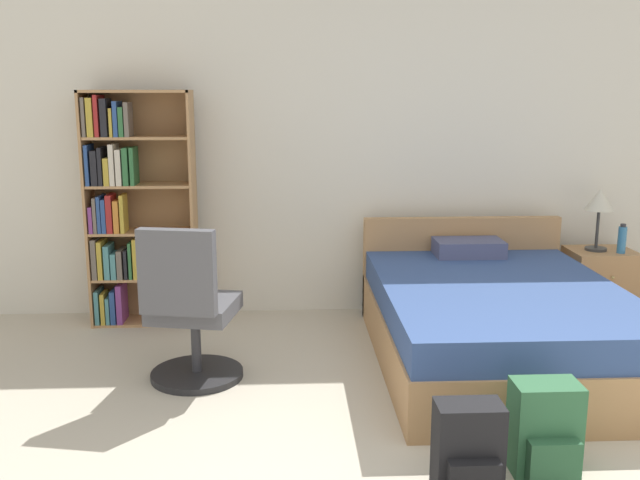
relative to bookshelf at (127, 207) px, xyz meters
The scene contains 9 objects.
wall_back 2.00m from the bookshelf, ahead, with size 9.00×0.06×2.60m.
bookshelf is the anchor object (origin of this frame).
bed 2.75m from the bookshelf, 19.78° to the right, with size 1.51×2.10×0.78m.
office_chair 1.40m from the bookshelf, 63.26° to the right, with size 0.57×0.64×0.99m.
nightstand 3.65m from the bookshelf, ahead, with size 0.48×0.43×0.53m.
table_lamp 3.55m from the bookshelf, ahead, with size 0.21×0.21×0.48m.
water_bottle 3.70m from the bookshelf, ahead, with size 0.06×0.06×0.22m.
backpack_black 3.21m from the bookshelf, 51.32° to the right, with size 0.29×0.24×0.42m.
backpack_green 3.36m from the bookshelf, 44.17° to the right, with size 0.30×0.27×0.44m.
Camera 1 is at (-0.77, -2.30, 1.76)m, focal length 40.00 mm.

